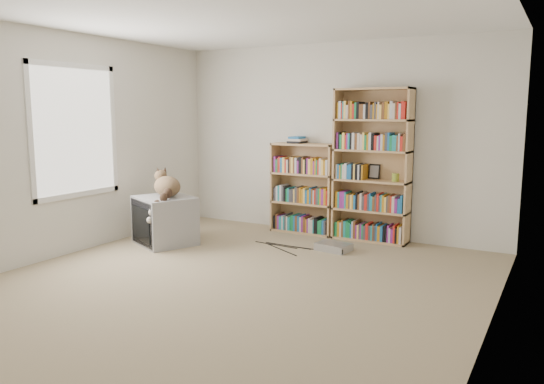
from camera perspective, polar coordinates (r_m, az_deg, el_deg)
The scene contains 16 objects.
floor at distance 5.07m, azimuth -4.47°, elevation -10.00°, with size 4.50×5.00×0.01m, color tan.
wall_back at distance 7.03m, azimuth 6.84°, elevation 5.59°, with size 4.50×0.02×2.50m, color silver.
wall_left at distance 6.35m, azimuth -21.80°, elevation 4.71°, with size 0.02×5.00×2.50m, color silver.
wall_right at distance 4.03m, azimuth 23.01°, elevation 2.67°, with size 0.02×5.00×2.50m, color silver.
ceiling at distance 4.89m, azimuth -4.84°, elevation 19.00°, with size 4.50×5.00×0.02m, color white.
window at distance 6.47m, azimuth -20.43°, elevation 6.17°, with size 0.02×1.22×1.52m, color white.
crt_tv at distance 6.66m, azimuth -11.37°, elevation -3.01°, with size 0.87×0.83×0.59m.
cat at distance 6.57m, azimuth -11.44°, elevation 0.25°, with size 0.58×0.73×0.55m.
bookcase_tall at distance 6.73m, azimuth 10.74°, elevation 2.38°, with size 0.95×0.30×1.90m.
bookcase_short at distance 7.13m, azimuth 3.48°, elevation -0.01°, with size 0.87×0.30×1.20m.
book_stack at distance 7.11m, azimuth 2.68°, elevation 5.63°, with size 0.21×0.28×0.09m, color red.
green_mug at distance 6.63m, azimuth 13.18°, elevation 1.55°, with size 0.09×0.09×0.10m, color olive.
framed_print at distance 6.81m, azimuth 10.97°, elevation 2.19°, with size 0.14×0.01×0.19m, color black.
dvd_player at distance 6.31m, azimuth 6.64°, elevation -5.88°, with size 0.38×0.27×0.09m, color #AFAFB4.
wall_outlet at distance 7.33m, azimuth -13.50°, elevation -1.79°, with size 0.01×0.08×0.13m, color silver.
floor_cables at distance 6.28m, azimuth 1.38°, elevation -6.26°, with size 1.20×0.70×0.01m, color black, non-canonical shape.
Camera 1 is at (2.68, -3.99, 1.63)m, focal length 35.00 mm.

